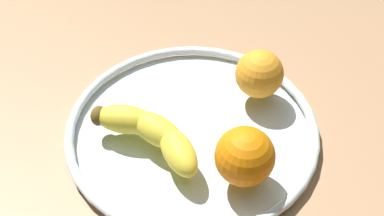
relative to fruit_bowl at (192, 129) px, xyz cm
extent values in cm
cube|color=#9F7855|center=(0.00, 0.00, -2.92)|extent=(153.21, 153.21, 4.00)
cylinder|color=silver|center=(0.00, 0.00, -0.62)|extent=(30.85, 30.85, 0.60)
torus|color=silver|center=(0.00, 0.00, 0.28)|extent=(32.13, 32.13, 1.20)
ellipsoid|color=yellow|center=(-2.12, 5.72, 2.68)|extent=(8.26, 6.87, 3.59)
ellipsoid|color=yellow|center=(2.02, 4.49, 2.68)|extent=(7.63, 3.92, 3.59)
ellipsoid|color=yellow|center=(6.25, 5.34, 2.68)|extent=(8.29, 6.42, 3.59)
ellipsoid|color=brown|center=(9.30, 6.76, 2.68)|extent=(2.88, 3.12, 2.51)
sphere|color=orange|center=(-3.66, -9.95, 4.06)|extent=(6.35, 6.35, 6.35)
sphere|color=orange|center=(-9.32, 3.07, 4.30)|extent=(6.84, 6.84, 6.84)
camera|label=1|loc=(-25.40, 36.00, 48.94)|focal=48.45mm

